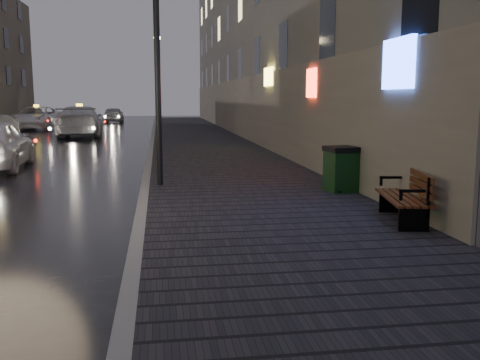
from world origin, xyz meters
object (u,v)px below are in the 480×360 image
object	(u,v)px
lamp_near	(157,40)
car_far	(114,115)
taxi_mid	(80,121)
trash_bin	(341,169)
lamp_far	(158,73)
bench	(407,196)
taxi_far	(37,118)

from	to	relation	value
lamp_near	car_far	world-z (taller)	lamp_near
lamp_near	taxi_mid	world-z (taller)	lamp_near
trash_bin	taxi_mid	bearing A→B (deg)	103.89
trash_bin	car_far	size ratio (longest dim) A/B	0.25
lamp_far	bench	xyz separation A→B (m)	(4.06, -20.45, -2.91)
lamp_near	trash_bin	distance (m)	5.09
lamp_near	taxi_mid	size ratio (longest dim) A/B	0.89
lamp_near	trash_bin	bearing A→B (deg)	-20.85
lamp_far	bench	bearing A→B (deg)	-78.76
lamp_far	trash_bin	bearing A→B (deg)	-77.28
lamp_far	car_far	xyz separation A→B (m)	(-3.93, 19.71, -2.80)
lamp_near	bench	xyz separation A→B (m)	(4.06, -4.45, -2.91)
lamp_near	car_far	bearing A→B (deg)	96.29
lamp_near	lamp_far	size ratio (longest dim) A/B	1.00
trash_bin	lamp_far	bearing A→B (deg)	94.30
taxi_mid	taxi_far	xyz separation A→B (m)	(-4.05, 7.90, -0.07)
bench	taxi_far	world-z (taller)	taxi_far
lamp_near	taxi_far	distance (m)	28.32
lamp_near	bench	bearing A→B (deg)	-47.58
bench	car_far	world-z (taller)	car_far
bench	trash_bin	xyz separation A→B (m)	(-0.11, 2.94, 0.07)
lamp_far	taxi_far	distance (m)	14.07
lamp_near	taxi_far	bearing A→B (deg)	107.56
lamp_near	taxi_far	xyz separation A→B (m)	(-8.50, 26.88, -2.70)
bench	car_far	xyz separation A→B (m)	(-8.00, 40.16, 0.11)
lamp_far	bench	size ratio (longest dim) A/B	3.00
taxi_far	bench	bearing A→B (deg)	-62.48
trash_bin	car_far	xyz separation A→B (m)	(-7.88, 37.22, 0.03)
lamp_far	car_far	bearing A→B (deg)	101.29
taxi_mid	car_far	world-z (taller)	taxi_mid
bench	lamp_far	bearing A→B (deg)	112.35
lamp_near	lamp_far	world-z (taller)	same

